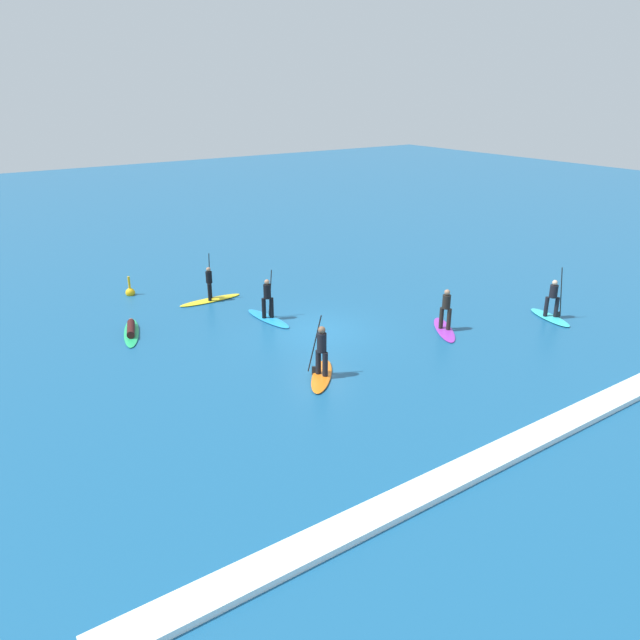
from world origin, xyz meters
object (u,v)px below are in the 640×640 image
surfer_on_orange_board (322,364)px  surfer_on_blue_board (268,309)px  surfer_on_green_board (131,330)px  marker_buoy (130,292)px  surfer_on_yellow_board (210,293)px  surfer_on_purple_board (445,319)px  surfer_on_teal_board (551,309)px

surfer_on_orange_board → surfer_on_blue_board: bearing=29.2°
surfer_on_green_board → marker_buoy: marker_buoy is taller
surfer_on_orange_board → surfer_on_blue_board: 6.06m
surfer_on_blue_board → surfer_on_yellow_board: size_ratio=0.96×
surfer_on_blue_board → marker_buoy: 7.72m
surfer_on_orange_board → marker_buoy: (-2.58, 12.60, -0.36)m
surfer_on_green_board → surfer_on_yellow_board: (4.42, 1.85, 0.24)m
surfer_on_purple_board → marker_buoy: surfer_on_purple_board is taller
surfer_on_blue_board → marker_buoy: size_ratio=2.85×
surfer_on_blue_board → surfer_on_yellow_board: (-1.02, 3.67, -0.08)m
surfer_on_orange_board → surfer_on_yellow_board: size_ratio=0.79×
surfer_on_teal_board → surfer_on_yellow_board: 15.47m
surfer_on_green_board → marker_buoy: bearing=1.1°
surfer_on_green_board → surfer_on_orange_board: bearing=-132.7°
surfer_on_purple_board → surfer_on_green_board: size_ratio=0.83×
surfer_on_purple_board → surfer_on_yellow_board: surfer_on_yellow_board is taller
surfer_on_teal_board → marker_buoy: (-14.09, 13.62, -0.31)m
surfer_on_purple_board → surfer_on_yellow_board: 11.03m
surfer_on_orange_board → surfer_on_yellow_board: bearing=39.9°
surfer_on_purple_board → marker_buoy: bearing=71.4°
surfer_on_teal_board → marker_buoy: 19.60m
surfer_on_yellow_board → surfer_on_green_board: bearing=-157.9°
surfer_on_orange_board → surfer_on_green_board: size_ratio=0.76×
surfer_on_blue_board → surfer_on_yellow_board: 3.81m
surfer_on_teal_board → surfer_on_purple_board: bearing=-93.7°
marker_buoy → surfer_on_purple_board: bearing=-52.2°
surfer_on_yellow_board → marker_buoy: bearing=132.7°
surfer_on_green_board → surfer_on_purple_board: bearing=-104.2°
surfer_on_teal_board → surfer_on_green_board: bearing=-104.0°
surfer_on_blue_board → marker_buoy: (-3.87, 6.68, -0.31)m
surfer_on_green_board → surfer_on_teal_board: (15.67, -8.76, 0.32)m
surfer_on_orange_board → surfer_on_blue_board: (1.28, 5.93, -0.05)m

